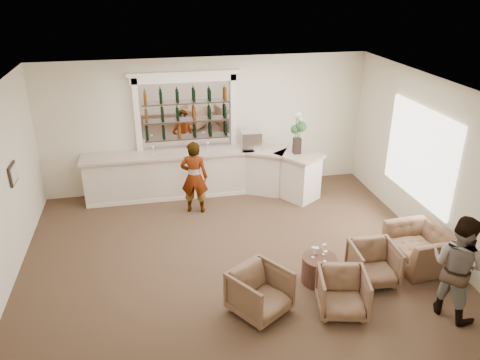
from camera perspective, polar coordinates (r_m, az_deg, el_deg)
name	(u,v)px	position (r m, az deg, el deg)	size (l,w,h in m)	color
ground	(234,260)	(9.19, -0.75, -9.69)	(8.00, 8.00, 0.00)	brown
room_shell	(235,133)	(8.81, -0.67, 5.77)	(8.04, 7.02, 3.32)	beige
bar_counter	(204,173)	(11.50, -4.38, 0.81)	(5.72, 1.80, 1.14)	silver
back_bar_alcove	(186,112)	(11.37, -6.59, 8.24)	(2.64, 0.25, 3.00)	white
cocktail_table	(319,269)	(8.60, 9.59, -10.70)	(0.62, 0.62, 0.50)	#472A1E
sommelier	(194,177)	(10.62, -5.60, 0.33)	(0.62, 0.41, 1.70)	gray
guest	(457,266)	(8.19, 24.97, -9.54)	(0.86, 0.67, 1.76)	gray
armchair_left	(260,292)	(7.75, 2.44, -13.49)	(0.83, 0.85, 0.77)	brown
armchair_center	(342,293)	(7.94, 12.37, -13.29)	(0.77, 0.79, 0.72)	brown
armchair_right	(374,263)	(8.76, 15.97, -9.74)	(0.78, 0.80, 0.73)	brown
armchair_far	(420,248)	(9.48, 21.10, -7.71)	(1.13, 0.99, 0.74)	brown
espresso_machine	(251,140)	(11.45, 1.33, 4.93)	(0.48, 0.40, 0.42)	silver
flower_vase	(298,131)	(11.07, 7.05, 5.99)	(0.26, 0.26, 1.00)	black
wine_glass_bar_left	(153,150)	(11.25, -10.55, 3.58)	(0.07, 0.07, 0.21)	white
wine_glass_bar_right	(208,146)	(11.35, -3.95, 4.14)	(0.07, 0.07, 0.21)	white
wine_glass_tbl_a	(313,252)	(8.39, 8.91, -8.71)	(0.07, 0.07, 0.21)	white
wine_glass_tbl_b	(324,249)	(8.50, 10.21, -8.33)	(0.07, 0.07, 0.21)	white
wine_glass_tbl_c	(325,256)	(8.32, 10.34, -9.14)	(0.07, 0.07, 0.21)	white
napkin_holder	(316,251)	(8.53, 9.28, -8.48)	(0.08, 0.08, 0.12)	silver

